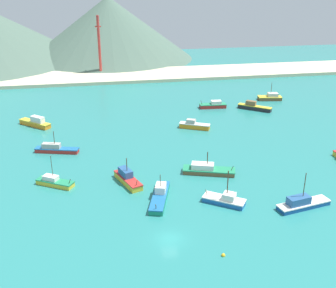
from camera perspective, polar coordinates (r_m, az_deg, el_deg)
The scene contains 17 objects.
ground at distance 91.30m, azimuth -3.19°, elevation -2.33°, with size 260.00×280.00×0.50m.
fishing_boat_0 at distance 116.32m, azimuth -17.95°, elevation 2.85°, with size 9.01×8.33×2.93m.
fishing_boat_1 at distance 109.40m, azimuth 3.65°, elevation 2.62°, with size 8.21×5.47×2.46m.
fishing_boat_2 at distance 97.98m, azimuth -15.38°, elevation -0.67°, with size 10.29×4.64×5.17m.
fishing_boat_3 at distance 127.31m, azimuth 11.88°, elevation 5.08°, with size 9.16×7.94×2.62m.
fishing_boat_4 at distance 81.23m, azimuth -5.67°, elevation -4.77°, with size 5.20×8.84×5.31m.
fishing_boat_5 at distance 76.51m, azimuth 18.16°, elevation -7.86°, with size 10.34×4.40×6.79m.
fishing_boat_7 at distance 127.27m, azimuth 6.34°, elevation 5.40°, with size 8.28×3.14×2.51m.
fishing_boat_8 at distance 85.07m, azimuth 5.49°, elevation -3.57°, with size 11.12×6.15×4.79m.
fishing_boat_10 at distance 74.75m, azimuth 7.93°, elevation -7.68°, with size 7.77×6.54×6.57m.
fishing_boat_11 at distance 75.27m, azimuth -1.13°, elevation -7.19°, with size 5.57×11.21×4.79m.
fishing_boat_12 at distance 138.85m, azimuth 14.06°, elevation 6.33°, with size 7.97×4.39×5.74m.
fishing_boat_13 at distance 83.10m, azimuth -15.54°, elevation -5.09°, with size 7.70×5.76×6.26m.
buoy_1 at distance 62.60m, azimuth 7.71°, elevation -15.11°, with size 0.60×0.60×0.60m.
beach_strip at distance 166.40m, azimuth -6.72°, elevation 9.40°, with size 247.00×22.28×1.20m, color beige.
hill_central at distance 204.76m, azimuth -8.23°, elevation 15.70°, with size 79.86×79.86×28.73m.
radio_tower at distance 168.87m, azimuth -9.55°, elevation 13.38°, with size 2.35×1.88×23.50m.
Camera 1 is at (-9.70, -52.25, 38.18)m, focal length 43.78 mm.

